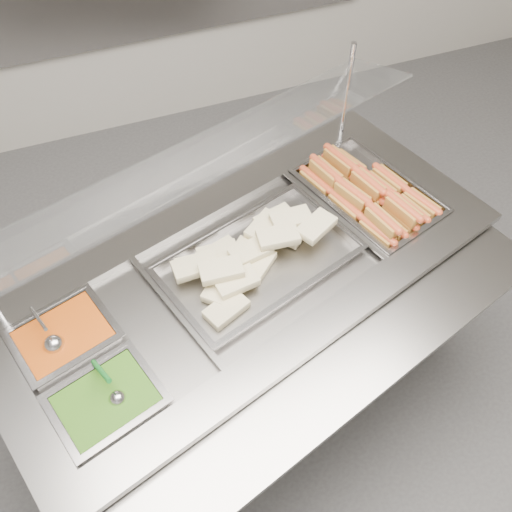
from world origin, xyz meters
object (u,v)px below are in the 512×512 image
object	(u,v)px
steam_counter	(247,332)
sneeze_guard	(203,158)
serving_spoon	(115,394)
ladle	(53,343)
pan_wraps	(258,263)
pan_hotdogs	(367,198)

from	to	relation	value
steam_counter	sneeze_guard	world-z (taller)	sneeze_guard
sneeze_guard	serving_spoon	xyz separation A→B (m)	(-0.45, -0.51, -0.34)
ladle	serving_spoon	world-z (taller)	same
pan_wraps	ladle	xyz separation A→B (m)	(-0.71, -0.10, 0.03)
pan_wraps	serving_spoon	distance (m)	0.66
sneeze_guard	pan_hotdogs	xyz separation A→B (m)	(0.63, -0.02, -0.38)
pan_hotdogs	steam_counter	bearing A→B (deg)	-162.42
pan_hotdogs	serving_spoon	bearing A→B (deg)	-155.53
pan_hotdogs	ladle	world-z (taller)	ladle
sneeze_guard	ladle	world-z (taller)	sneeze_guard
sneeze_guard	ladle	xyz separation A→B (m)	(-0.59, -0.28, -0.34)
pan_hotdogs	pan_wraps	xyz separation A→B (m)	(-0.51, -0.16, 0.01)
steam_counter	pan_hotdogs	distance (m)	0.71
steam_counter	serving_spoon	bearing A→B (deg)	-148.73
steam_counter	pan_wraps	bearing A→B (deg)	17.58
steam_counter	serving_spoon	size ratio (longest dim) A/B	11.62
pan_wraps	ladle	distance (m)	0.72
sneeze_guard	serving_spoon	world-z (taller)	sneeze_guard
sneeze_guard	serving_spoon	distance (m)	0.76
steam_counter	serving_spoon	distance (m)	0.74
serving_spoon	pan_wraps	bearing A→B (deg)	30.10
pan_hotdogs	pan_wraps	distance (m)	0.53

